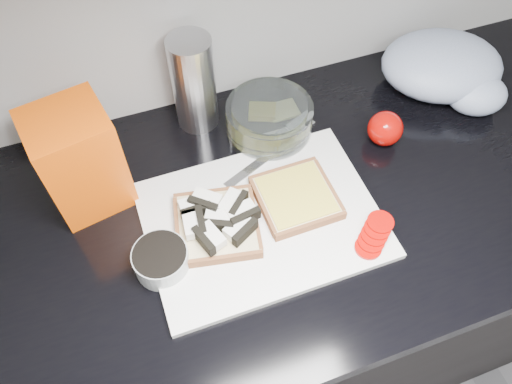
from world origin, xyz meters
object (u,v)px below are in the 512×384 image
bread_bag (80,160)px  cutting_board (262,220)px  glass_bowl (269,120)px  steel_canister (194,83)px

bread_bag → cutting_board: bearing=-41.7°
glass_bowl → steel_canister: steel_canister is taller
cutting_board → steel_canister: size_ratio=2.04×
glass_bowl → cutting_board: bearing=-114.2°
bread_bag → steel_canister: bread_bag is taller
glass_bowl → steel_canister: (-0.12, 0.08, 0.06)m
bread_bag → glass_bowl: bearing=-5.3°
glass_bowl → bread_bag: size_ratio=0.85×
cutting_board → glass_bowl: 0.21m
cutting_board → steel_canister: steel_canister is taller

